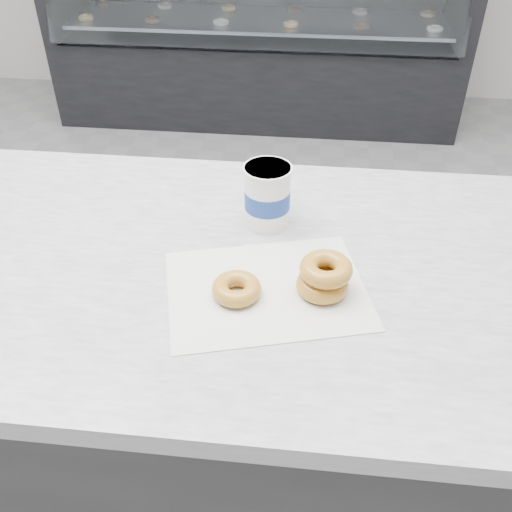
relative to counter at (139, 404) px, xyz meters
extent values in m
plane|color=gray|center=(0.00, 0.60, -0.45)|extent=(5.00, 5.00, 0.00)
cube|color=#333335|center=(0.00, 0.00, -0.02)|extent=(3.00, 0.70, 0.86)
cube|color=silver|center=(0.00, 0.00, 0.43)|extent=(3.06, 0.76, 0.04)
cube|color=black|center=(0.00, 2.70, -0.20)|extent=(2.40, 0.70, 0.50)
cube|color=silver|center=(0.00, 2.70, 0.13)|extent=(2.20, 0.55, 0.02)
cube|color=silver|center=(0.31, -0.07, 0.45)|extent=(0.40, 0.34, 0.00)
torus|color=gold|center=(0.26, -0.09, 0.46)|extent=(0.10, 0.10, 0.03)
torus|color=gold|center=(0.40, -0.07, 0.47)|extent=(0.09, 0.09, 0.03)
torus|color=gold|center=(0.40, -0.06, 0.50)|extent=(0.11, 0.11, 0.03)
cylinder|color=white|center=(0.29, 0.13, 0.51)|extent=(0.12, 0.12, 0.13)
cylinder|color=white|center=(0.29, 0.13, 0.57)|extent=(0.10, 0.10, 0.01)
cylinder|color=navy|center=(0.29, 0.13, 0.51)|extent=(0.12, 0.12, 0.04)
camera|label=1|loc=(0.37, -0.81, 1.10)|focal=40.00mm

